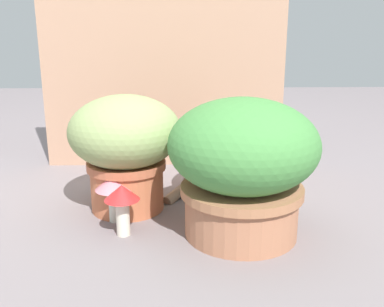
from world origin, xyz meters
TOP-DOWN VIEW (x-y plane):
  - ground_plane at (0.00, 0.00)m, footprint 6.00×6.00m
  - cardboard_backdrop at (0.04, 0.49)m, footprint 0.97×0.03m
  - grass_planter at (-0.06, 0.01)m, footprint 0.34×0.34m
  - leafy_planter at (0.27, -0.17)m, footprint 0.40×0.40m
  - cat at (0.22, 0.20)m, footprint 0.32×0.32m
  - mushroom_ornament_pink at (-0.09, -0.08)m, footprint 0.11×0.11m
  - mushroom_ornament_red at (-0.05, -0.17)m, footprint 0.10×0.10m

SIDE VIEW (x-z plane):
  - ground_plane at x=0.00m, z-range 0.00..0.00m
  - mushroom_ornament_red at x=-0.05m, z-range 0.03..0.18m
  - mushroom_ornament_pink at x=-0.09m, z-range 0.03..0.18m
  - cat at x=0.22m, z-range -0.04..0.28m
  - leafy_planter at x=0.27m, z-range 0.01..0.39m
  - grass_planter at x=-0.06m, z-range 0.03..0.39m
  - cardboard_backdrop at x=0.04m, z-range 0.00..0.91m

